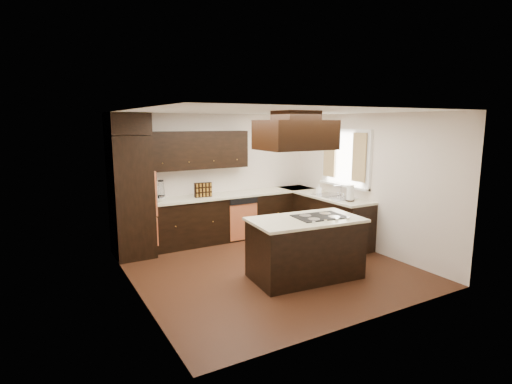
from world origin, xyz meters
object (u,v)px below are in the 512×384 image
at_px(range_hood, 295,135).
at_px(oven_column, 131,197).
at_px(spice_rack, 203,190).
at_px(island, 305,249).

bearing_deg(range_hood, oven_column, 129.74).
relative_size(range_hood, spice_rack, 3.14).
bearing_deg(island, range_hood, 162.35).
bearing_deg(spice_rack, range_hood, -70.37).
height_order(island, range_hood, range_hood).
distance_m(oven_column, range_hood, 3.13).
height_order(range_hood, spice_rack, range_hood).
distance_m(range_hood, spice_rack, 2.61).
bearing_deg(range_hood, spice_rack, 102.40).
xyz_separation_m(oven_column, spice_rack, (1.37, 0.06, -0.00)).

